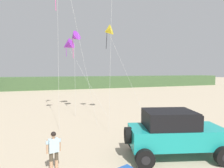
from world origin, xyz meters
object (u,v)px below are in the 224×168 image
(person_watching, at_px, (54,149))
(kite_green_box, at_px, (108,31))
(kite_white_parafoil, at_px, (68,45))
(kite_pink_ribbon, at_px, (74,37))
(jeep, at_px, (174,132))

(person_watching, relative_size, kite_green_box, 0.20)
(person_watching, relative_size, kite_white_parafoil, 0.22)
(person_watching, distance_m, kite_white_parafoil, 14.99)
(kite_white_parafoil, distance_m, kite_pink_ribbon, 2.47)
(kite_green_box, bearing_deg, jeep, -89.16)
(jeep, height_order, kite_green_box, kite_green_box)
(kite_white_parafoil, relative_size, kite_green_box, 0.90)
(kite_white_parafoil, xyz_separation_m, kite_pink_ribbon, (0.40, -2.38, 0.53))
(jeep, xyz_separation_m, person_watching, (-5.54, 0.55, -0.26))
(jeep, height_order, person_watching, jeep)
(jeep, xyz_separation_m, kite_pink_ribbon, (-2.96, 11.73, 6.27))
(person_watching, relative_size, kite_pink_ribbon, 0.20)
(jeep, height_order, kite_pink_ribbon, kite_pink_ribbon)
(person_watching, height_order, kite_pink_ribbon, kite_pink_ribbon)
(kite_green_box, relative_size, kite_pink_ribbon, 1.04)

